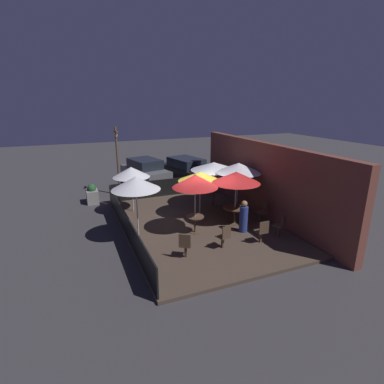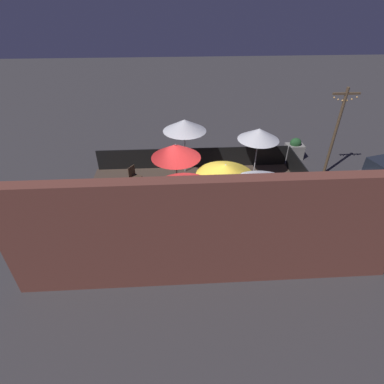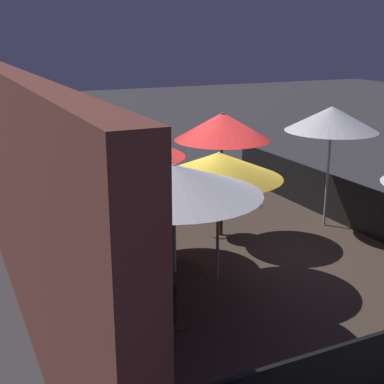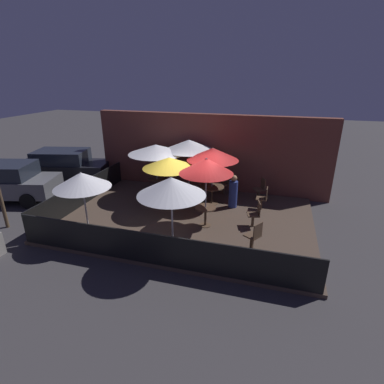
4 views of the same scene
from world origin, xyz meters
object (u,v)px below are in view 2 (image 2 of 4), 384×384
patio_chair_4 (177,250)px  light_post (336,129)px  patio_umbrella_1 (176,151)px  patio_umbrella_5 (185,125)px  patio_umbrella_2 (265,184)px  patio_chair_1 (123,224)px  patio_umbrella_3 (228,195)px  dining_table_0 (185,220)px  dining_table_2 (259,221)px  patio_chair_3 (134,176)px  patio_umbrella_4 (259,134)px  planter_box (294,149)px  patio_chair_0 (125,246)px  dining_table_1 (177,189)px  patio_umbrella_0 (184,183)px  patio_chair_2 (133,198)px  patron_0 (158,219)px  patio_umbrella_6 (225,170)px

patio_chair_4 → light_post: 8.58m
patio_umbrella_1 → patio_umbrella_5: size_ratio=0.98×
patio_umbrella_2 → patio_chair_1: patio_umbrella_2 is taller
patio_umbrella_3 → dining_table_0: patio_umbrella_3 is taller
dining_table_2 → patio_chair_4: bearing=20.8°
patio_umbrella_3 → patio_chair_3: 5.29m
patio_umbrella_4 → planter_box: patio_umbrella_4 is taller
patio_umbrella_5 → patio_chair_3: patio_umbrella_5 is taller
patio_chair_4 → planter_box: (-5.88, -6.61, -0.14)m
patio_umbrella_1 → patio_chair_0: size_ratio=2.64×
patio_umbrella_3 → dining_table_0: size_ratio=2.41×
dining_table_1 → dining_table_0: bearing=96.4°
patio_umbrella_0 → patio_umbrella_1: size_ratio=0.95×
patio_chair_2 → patron_0: patron_0 is taller
patio_chair_0 → patio_umbrella_2: bearing=-17.3°
patio_chair_0 → patio_chair_4: bearing=-36.4°
patio_umbrella_2 → patio_chair_4: patio_umbrella_2 is taller
patio_umbrella_1 → dining_table_0: (-0.22, 1.96, -1.57)m
dining_table_1 → patio_chair_0: bearing=60.9°
patio_umbrella_5 → patio_chair_2: patio_umbrella_5 is taller
dining_table_0 → patio_chair_2: patio_chair_2 is taller
dining_table_2 → patio_umbrella_1: bearing=-38.9°
dining_table_1 → patron_0: size_ratio=0.55×
patio_chair_3 → patio_umbrella_5: bearing=59.7°
patio_umbrella_5 → patio_chair_1: (2.21, 4.14, -1.71)m
patio_umbrella_0 → patio_umbrella_4: 4.93m
patio_chair_3 → patron_0: size_ratio=0.69×
dining_table_1 → patio_umbrella_1: bearing=0.0°
patio_umbrella_4 → dining_table_0: (3.22, 3.73, -1.34)m
patio_umbrella_2 → patio_umbrella_5: size_ratio=0.93×
patio_umbrella_5 → patio_chair_3: bearing=27.3°
dining_table_1 → planter_box: 6.76m
dining_table_0 → patron_0: bearing=-7.2°
patio_chair_1 → patio_chair_4: (-1.76, 1.25, -0.00)m
patio_umbrella_6 → patio_chair_3: (3.38, -2.06, -1.38)m
patio_chair_2 → patio_chair_1: bearing=-111.1°
dining_table_2 → patio_chair_1: 4.48m
patron_0 → dining_table_0: bearing=107.6°
dining_table_0 → patio_chair_3: (1.97, -3.07, -0.09)m
planter_box → patio_umbrella_5: bearing=12.7°
patio_umbrella_0 → patio_umbrella_3: bearing=145.5°
patio_chair_4 → patio_umbrella_4: bearing=-22.4°
light_post → patio_chair_3: bearing=5.0°
patio_umbrella_3 → dining_table_2: size_ratio=3.03×
patio_umbrella_6 → patio_chair_4: patio_umbrella_6 is taller
patio_umbrella_5 → patio_umbrella_6: 3.41m
patio_umbrella_4 → dining_table_0: bearing=49.2°
dining_table_2 → patio_chair_1: size_ratio=0.87×
patron_0 → planter_box: 8.37m
patio_umbrella_1 → patio_chair_3: size_ratio=2.63×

